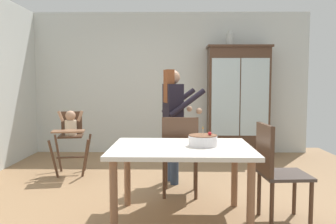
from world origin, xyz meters
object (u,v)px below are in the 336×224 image
(dining_chair_far_side, at_px, (180,151))
(dining_chair_right_end, at_px, (274,166))
(ceramic_vase, at_px, (230,39))
(birthday_cake, at_px, (203,140))
(china_cabinet, at_px, (238,101))
(dining_table, at_px, (181,156))
(high_chair_with_toddler, at_px, (71,130))
(adult_person, at_px, (173,112))

(dining_chair_far_side, xyz_separation_m, dining_chair_right_end, (0.89, -0.74, 0.00))
(ceramic_vase, height_order, dining_chair_far_side, ceramic_vase)
(ceramic_vase, distance_m, birthday_cake, 3.50)
(china_cabinet, bearing_deg, dining_chair_far_side, -114.88)
(china_cabinet, relative_size, dining_chair_far_side, 2.13)
(ceramic_vase, height_order, dining_chair_right_end, ceramic_vase)
(china_cabinet, bearing_deg, dining_chair_right_end, -94.25)
(birthday_cake, distance_m, dining_chair_right_end, 0.73)
(china_cabinet, height_order, ceramic_vase, ceramic_vase)
(china_cabinet, xyz_separation_m, ceramic_vase, (-0.17, 0.00, 1.13))
(ceramic_vase, bearing_deg, dining_table, -107.00)
(ceramic_vase, relative_size, high_chair_with_toddler, 0.28)
(high_chair_with_toddler, relative_size, dining_chair_far_side, 0.99)
(dining_chair_right_end, bearing_deg, ceramic_vase, -5.11)
(ceramic_vase, xyz_separation_m, dining_chair_far_side, (-0.96, -2.44, -1.60))
(adult_person, height_order, dining_chair_right_end, adult_person)
(high_chair_with_toddler, height_order, birthday_cake, high_chair_with_toddler)
(ceramic_vase, bearing_deg, dining_chair_far_side, -111.55)
(china_cabinet, distance_m, dining_chair_far_side, 2.72)
(ceramic_vase, relative_size, dining_table, 0.20)
(dining_table, distance_m, dining_chair_far_side, 0.73)
(high_chair_with_toddler, bearing_deg, china_cabinet, 17.51)
(birthday_cake, relative_size, dining_chair_right_end, 0.29)
(adult_person, height_order, dining_table, adult_person)
(china_cabinet, bearing_deg, birthday_cake, -106.41)
(adult_person, bearing_deg, dining_chair_right_end, -159.48)
(high_chair_with_toddler, relative_size, adult_person, 0.62)
(dining_table, bearing_deg, adult_person, 93.29)
(high_chair_with_toddler, height_order, dining_table, high_chair_with_toddler)
(high_chair_with_toddler, height_order, dining_chair_right_end, dining_chair_right_end)
(china_cabinet, xyz_separation_m, dining_chair_right_end, (-0.24, -3.18, -0.47))
(china_cabinet, height_order, birthday_cake, china_cabinet)
(adult_person, relative_size, dining_table, 1.12)
(china_cabinet, bearing_deg, high_chair_with_toddler, -152.55)
(high_chair_with_toddler, bearing_deg, birthday_cake, -53.55)
(china_cabinet, relative_size, adult_person, 1.33)
(dining_table, bearing_deg, ceramic_vase, 73.00)
(birthday_cake, bearing_deg, dining_chair_far_side, 106.26)
(dining_table, bearing_deg, birthday_cake, 6.59)
(high_chair_with_toddler, xyz_separation_m, dining_table, (1.59, -1.74, -0.01))
(china_cabinet, relative_size, high_chair_with_toddler, 2.15)
(dining_chair_far_side, bearing_deg, china_cabinet, -112.74)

